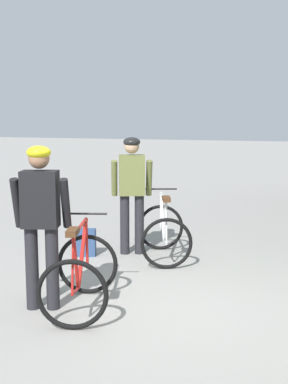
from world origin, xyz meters
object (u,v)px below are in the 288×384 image
bicycle_far_white (163,232)px  bicycle_near_red (80,274)px  cyclist_far_in_olive (132,185)px  backpack_on_platform (86,242)px  cyclist_near_in_dark (41,213)px

bicycle_far_white → bicycle_near_red: bearing=-96.1°
cyclist_far_in_olive → backpack_on_platform: bearing=-150.6°
cyclist_far_in_olive → bicycle_far_white: cyclist_far_in_olive is taller
cyclist_near_in_dark → bicycle_far_white: bearing=74.2°
cyclist_near_in_dark → backpack_on_platform: (-0.49, 2.06, -0.85)m
bicycle_far_white → backpack_on_platform: size_ratio=3.15×
backpack_on_platform → cyclist_far_in_olive: bearing=11.2°
cyclist_near_in_dark → bicycle_far_white: 2.47m
cyclist_far_in_olive → bicycle_near_red: cyclist_far_in_olive is taller
backpack_on_platform → cyclist_near_in_dark: bearing=-94.8°
cyclist_near_in_dark → backpack_on_platform: bearing=103.4°
bicycle_near_red → cyclist_near_in_dark: bearing=-168.3°
cyclist_far_in_olive → backpack_on_platform: size_ratio=4.40×
bicycle_far_white → cyclist_near_in_dark: bearing=-105.8°
bicycle_near_red → backpack_on_platform: bicycle_near_red is taller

